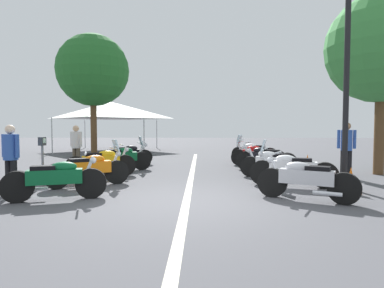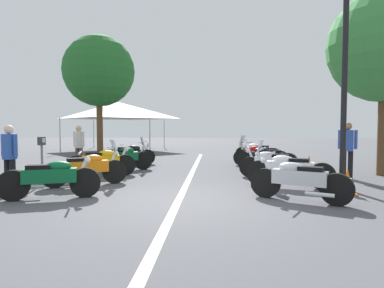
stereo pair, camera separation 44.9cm
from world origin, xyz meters
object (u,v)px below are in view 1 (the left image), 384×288
(parking_meter, at_px, (42,152))
(motorcycle_left_row_4, at_px, (127,154))
(traffic_cone_1, at_px, (13,180))
(motorcycle_left_row_0, at_px, (56,179))
(motorcycle_right_row_4, at_px, (257,154))
(motorcycle_left_row_3, at_px, (121,158))
(bystander_2, at_px, (346,145))
(traffic_cone_2, at_px, (307,164))
(event_tent, at_px, (110,110))
(bystander_0, at_px, (11,154))
(motorcycle_left_row_1, at_px, (89,168))
(motorcycle_right_row_1, at_px, (292,168))
(traffic_cone_0, at_px, (351,181))
(motorcycle_right_row_3, at_px, (265,158))
(roadside_tree_0, at_px, (93,71))
(street_lamp_twin_globe, at_px, (347,45))
(roadside_tree_1, at_px, (382,48))
(motorcycle_left_row_2, at_px, (102,162))
(bystander_1, at_px, (76,144))
(motorcycle_right_row_5, at_px, (253,151))
(motorcycle_right_row_2, at_px, (273,163))
(motorcycle_right_row_0, at_px, (305,179))

(parking_meter, bearing_deg, motorcycle_left_row_4, 85.15)
(motorcycle_left_row_4, bearing_deg, traffic_cone_1, -128.30)
(motorcycle_left_row_0, xyz_separation_m, traffic_cone_1, (0.78, 1.39, -0.17))
(motorcycle_right_row_4, height_order, parking_meter, parking_meter)
(motorcycle_left_row_3, height_order, traffic_cone_1, motorcycle_left_row_3)
(motorcycle_left_row_4, relative_size, bystander_2, 1.18)
(motorcycle_left_row_4, xyz_separation_m, traffic_cone_2, (-1.81, -6.62, -0.16))
(motorcycle_left_row_3, xyz_separation_m, event_tent, (9.89, 3.13, 2.17))
(bystander_0, bearing_deg, motorcycle_left_row_1, 145.02)
(motorcycle_right_row_1, bearing_deg, traffic_cone_0, 164.72)
(motorcycle_right_row_3, height_order, roadside_tree_0, roadside_tree_0)
(motorcycle_left_row_1, height_order, motorcycle_right_row_4, same)
(motorcycle_right_row_3, xyz_separation_m, motorcycle_right_row_4, (1.39, 0.03, 0.00))
(motorcycle_right_row_4, height_order, street_lamp_twin_globe, street_lamp_twin_globe)
(motorcycle_right_row_4, distance_m, roadside_tree_0, 9.62)
(motorcycle_right_row_4, xyz_separation_m, roadside_tree_1, (-2.10, -3.59, 3.61))
(roadside_tree_1, bearing_deg, event_tent, 48.27)
(traffic_cone_0, bearing_deg, roadside_tree_1, -36.71)
(motorcycle_right_row_3, bearing_deg, traffic_cone_2, -165.97)
(motorcycle_left_row_2, height_order, roadside_tree_0, roadside_tree_0)
(traffic_cone_0, height_order, bystander_1, bystander_1)
(motorcycle_right_row_3, xyz_separation_m, traffic_cone_1, (-3.96, 6.70, -0.18))
(motorcycle_left_row_1, relative_size, motorcycle_right_row_5, 1.00)
(motorcycle_left_row_4, bearing_deg, motorcycle_right_row_5, -7.97)
(motorcycle_left_row_3, xyz_separation_m, traffic_cone_2, (-0.17, -6.46, -0.18))
(motorcycle_right_row_4, height_order, roadside_tree_0, roadside_tree_0)
(motorcycle_right_row_2, xyz_separation_m, roadside_tree_1, (0.82, -3.61, 3.63))
(motorcycle_left_row_0, distance_m, parking_meter, 1.97)
(motorcycle_right_row_1, xyz_separation_m, traffic_cone_1, (-0.94, 6.79, -0.19))
(bystander_0, bearing_deg, parking_meter, -174.75)
(motorcycle_right_row_0, xyz_separation_m, bystander_1, (4.60, 6.65, 0.48))
(bystander_1, bearing_deg, motorcycle_right_row_3, 114.50)
(parking_meter, distance_m, event_tent, 13.17)
(bystander_0, bearing_deg, bystander_1, -158.23)
(motorcycle_right_row_4, height_order, bystander_2, bystander_2)
(motorcycle_left_row_1, distance_m, bystander_2, 7.52)
(motorcycle_left_row_0, height_order, motorcycle_right_row_2, motorcycle_left_row_0)
(motorcycle_right_row_2, height_order, parking_meter, parking_meter)
(motorcycle_left_row_1, xyz_separation_m, motorcycle_left_row_2, (1.57, 0.16, -0.00))
(roadside_tree_0, distance_m, event_tent, 4.82)
(traffic_cone_1, bearing_deg, event_tent, 6.26)
(motorcycle_left_row_1, xyz_separation_m, event_tent, (12.88, 3.03, 2.18))
(traffic_cone_2, bearing_deg, motorcycle_right_row_0, 161.51)
(traffic_cone_1, distance_m, bystander_0, 0.66)
(parking_meter, distance_m, roadside_tree_0, 9.31)
(traffic_cone_2, xyz_separation_m, bystander_2, (-1.21, -0.77, 0.70))
(motorcycle_right_row_3, bearing_deg, bystander_0, 57.12)
(motorcycle_right_row_4, relative_size, roadside_tree_1, 0.36)
(bystander_1, bearing_deg, traffic_cone_2, 112.52)
(motorcycle_right_row_1, bearing_deg, motorcycle_right_row_3, -70.11)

